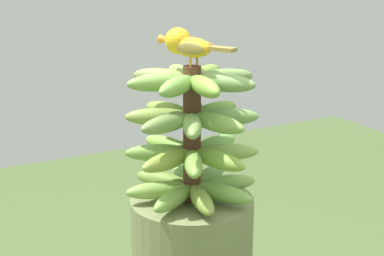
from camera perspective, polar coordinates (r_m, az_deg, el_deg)
name	(u,v)px	position (r m, az deg, el deg)	size (l,w,h in m)	color
banana_bunch	(192,134)	(1.26, 0.01, -0.62)	(0.30, 0.30, 0.30)	#4C2D1E
perched_bird	(187,44)	(1.23, -0.53, 8.13)	(0.17, 0.11, 0.08)	#C68933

